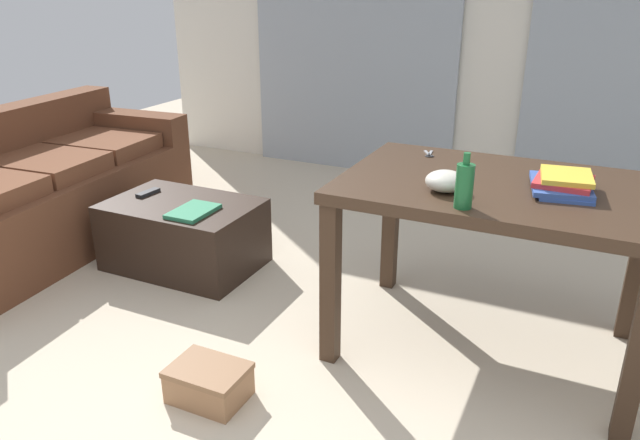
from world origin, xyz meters
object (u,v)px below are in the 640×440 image
at_px(bowl, 445,181).
at_px(book_stack, 563,183).
at_px(couch, 39,192).
at_px(coffee_table, 184,234).
at_px(craft_table, 496,207).
at_px(scissors, 429,155).
at_px(shoebox, 209,383).
at_px(bottle_near, 464,185).
at_px(magazine, 193,211).
at_px(tv_remote_primary, 148,193).

bearing_deg(bowl, book_stack, 24.62).
bearing_deg(couch, bowl, -4.72).
bearing_deg(coffee_table, craft_table, -3.70).
distance_m(craft_table, scissors, 0.48).
xyz_separation_m(scissors, shoebox, (-0.52, -1.10, -0.70)).
relative_size(bottle_near, scissors, 1.82).
bearing_deg(bottle_near, book_stack, 47.94).
xyz_separation_m(couch, shoebox, (1.82, -0.84, -0.25)).
distance_m(craft_table, shoebox, 1.35).
bearing_deg(bowl, scissors, 112.70).
relative_size(bottle_near, bowl, 1.31).
bearing_deg(shoebox, bowl, 41.43).
distance_m(bowl, magazine, 1.45).
relative_size(book_stack, magazine, 1.20).
height_order(couch, coffee_table, couch).
bearing_deg(couch, bottle_near, -7.81).
height_order(couch, shoebox, couch).
height_order(bottle_near, tv_remote_primary, bottle_near).
height_order(book_stack, scissors, book_stack).
xyz_separation_m(scissors, magazine, (-1.18, -0.27, -0.38)).
distance_m(bottle_near, tv_remote_primary, 2.01).
distance_m(tv_remote_primary, shoebox, 1.48).
xyz_separation_m(bowl, shoebox, (-0.72, -0.63, -0.74)).
distance_m(couch, scissors, 2.39).
height_order(bottle_near, bowl, bottle_near).
bearing_deg(craft_table, magazine, 179.71).
height_order(bottle_near, book_stack, bottle_near).
bearing_deg(craft_table, book_stack, -1.09).
relative_size(bowl, scissors, 1.39).
bearing_deg(magazine, book_stack, -1.28).
relative_size(bowl, tv_remote_primary, 1.02).
height_order(book_stack, tv_remote_primary, book_stack).
height_order(bottle_near, scissors, bottle_near).
bearing_deg(tv_remote_primary, bowl, -5.67).
bearing_deg(tv_remote_primary, magazine, -13.01).
xyz_separation_m(craft_table, book_stack, (0.24, -0.00, 0.14)).
bearing_deg(coffee_table, magazine, -33.14).
xyz_separation_m(couch, tv_remote_primary, (0.74, 0.13, 0.07)).
bearing_deg(magazine, couch, 178.74).
height_order(bowl, book_stack, bowl).
relative_size(couch, scissors, 17.68).
relative_size(book_stack, shoebox, 1.10).
height_order(coffee_table, tv_remote_primary, tv_remote_primary).
bearing_deg(magazine, shoebox, -52.55).
bearing_deg(book_stack, craft_table, 178.91).
xyz_separation_m(craft_table, bottle_near, (-0.07, -0.35, 0.19)).
bearing_deg(scissors, tv_remote_primary, -175.13).
xyz_separation_m(craft_table, shoebox, (-0.89, -0.83, -0.59)).
xyz_separation_m(couch, coffee_table, (1.00, 0.09, -0.13)).
height_order(couch, scissors, couch).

